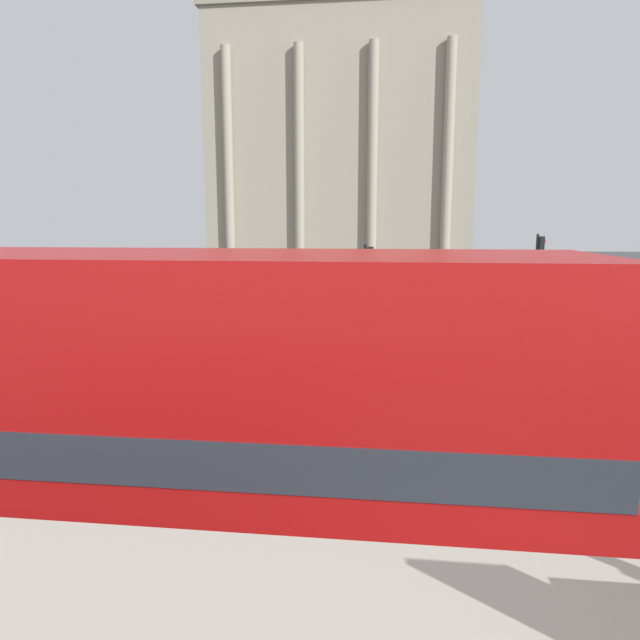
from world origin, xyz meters
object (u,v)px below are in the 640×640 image
object	(u,v)px
plaza_building_left	(342,147)
car_navy	(429,320)
traffic_light_far	(538,267)
pedestrian_black	(619,376)
traffic_light_mid	(367,281)
pedestrian_grey	(115,360)
pedestrian_blue	(273,287)
car_white	(584,298)
pedestrian_yellow	(508,361)
traffic_light_near	(631,318)
double_decker_bus	(117,420)

from	to	relation	value
plaza_building_left	car_navy	size ratio (longest dim) A/B	6.08
traffic_light_far	pedestrian_black	size ratio (longest dim) A/B	2.35
traffic_light_mid	pedestrian_grey	world-z (taller)	traffic_light_mid
traffic_light_far	pedestrian_grey	distance (m)	18.48
pedestrian_grey	pedestrian_blue	xyz separation A→B (m)	(0.61, 17.52, 0.04)
car_white	pedestrian_yellow	world-z (taller)	pedestrian_yellow
traffic_light_far	car_navy	distance (m)	6.11
car_white	pedestrian_blue	xyz separation A→B (m)	(-16.56, 0.34, 0.34)
pedestrian_yellow	pedestrian_black	world-z (taller)	pedestrian_black
traffic_light_near	pedestrian_yellow	xyz separation A→B (m)	(-2.23, 1.84, -1.49)
car_white	pedestrian_grey	bearing A→B (deg)	-117.37
pedestrian_blue	pedestrian_black	xyz separation A→B (m)	(11.79, -17.67, -0.04)
traffic_light_mid	pedestrian_grey	xyz separation A→B (m)	(-6.28, -6.51, -1.50)
plaza_building_left	traffic_light_near	bearing A→B (deg)	-77.31
traffic_light_near	pedestrian_blue	distance (m)	21.53
traffic_light_far	pedestrian_blue	xyz separation A→B (m)	(-12.95, 5.09, -1.61)
double_decker_bus	pedestrian_black	distance (m)	11.50
double_decker_bus	car_navy	distance (m)	17.94
plaza_building_left	car_white	xyz separation A→B (m)	(15.13, -28.53, -11.51)
pedestrian_blue	pedestrian_grey	bearing A→B (deg)	46.64
car_navy	car_white	size ratio (longest dim) A/B	1.00
car_white	traffic_light_mid	bearing A→B (deg)	-117.97
pedestrian_black	pedestrian_yellow	bearing A→B (deg)	-61.85
pedestrian_blue	traffic_light_far	bearing A→B (deg)	117.21
double_decker_bus	traffic_light_far	xyz separation A→B (m)	(9.50, 20.39, 0.33)
car_white	pedestrian_black	bearing A→B (deg)	-87.80
pedestrian_black	pedestrian_blue	bearing A→B (deg)	-82.56
pedestrian_yellow	car_navy	bearing A→B (deg)	-148.20
traffic_light_near	traffic_light_far	size ratio (longest dim) A/B	0.90
double_decker_bus	pedestrian_yellow	size ratio (longest dim) A/B	6.33
pedestrian_blue	car_navy	bearing A→B (deg)	93.15
plaza_building_left	traffic_light_mid	xyz separation A→B (m)	(4.23, -39.21, -9.72)
traffic_light_mid	traffic_light_near	bearing A→B (deg)	-48.35
pedestrian_yellow	traffic_light_mid	bearing A→B (deg)	-121.46
traffic_light_near	car_white	world-z (taller)	traffic_light_near
plaza_building_left	traffic_light_far	size ratio (longest dim) A/B	6.26
double_decker_bus	pedestrian_black	xyz separation A→B (m)	(8.34, 7.81, -1.32)
plaza_building_left	car_white	distance (m)	34.29
traffic_light_far	double_decker_bus	bearing A→B (deg)	-114.99
pedestrian_blue	pedestrian_yellow	distance (m)	18.74
pedestrian_grey	pedestrian_yellow	size ratio (longest dim) A/B	1.07
plaza_building_left	pedestrian_black	distance (m)	48.33
double_decker_bus	car_white	distance (m)	28.39
traffic_light_far	traffic_light_mid	bearing A→B (deg)	-140.84
traffic_light_mid	pedestrian_yellow	world-z (taller)	traffic_light_mid
car_white	double_decker_bus	bearing A→B (deg)	-99.94
plaza_building_left	pedestrian_yellow	bearing A→B (deg)	-79.56
traffic_light_near	pedestrian_yellow	size ratio (longest dim) A/B	2.29
traffic_light_far	pedestrian_yellow	world-z (taller)	traffic_light_far
double_decker_bus	pedestrian_grey	size ratio (longest dim) A/B	5.90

